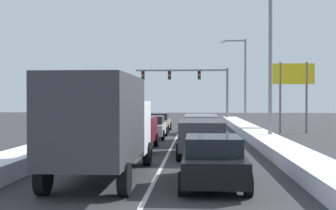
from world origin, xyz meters
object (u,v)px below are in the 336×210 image
object	(u,v)px
street_lamp_right_near	(265,51)
street_lamp_right_mid	(242,74)
box_truck_center_lane_nearest	(103,122)
sedan_black_right_lane_nearest	(213,160)
sedan_green_right_lane_fourth	(200,124)
sedan_tan_center_lane_fourth	(158,122)
suv_charcoal_right_lane_second	(201,134)
roadside_sign_right	(293,81)
traffic_light_gantry	(195,81)
suv_maroon_center_lane_second	(134,131)
sedan_silver_center_lane_third	(151,127)
suv_gray_right_lane_third	(201,126)

from	to	relation	value
street_lamp_right_near	street_lamp_right_mid	xyz separation A→B (m)	(0.46, 16.87, -0.39)
box_truck_center_lane_nearest	sedan_black_right_lane_nearest	bearing A→B (deg)	-11.15
sedan_green_right_lane_fourth	sedan_tan_center_lane_fourth	size ratio (longest dim) A/B	1.00
suv_charcoal_right_lane_second	roadside_sign_right	xyz separation A→B (m)	(7.27, 13.65, 3.00)
sedan_green_right_lane_fourth	roadside_sign_right	world-z (taller)	roadside_sign_right
box_truck_center_lane_nearest	traffic_light_gantry	size ratio (longest dim) A/B	0.68
sedan_green_right_lane_fourth	suv_maroon_center_lane_second	world-z (taller)	suv_maroon_center_lane_second
suv_charcoal_right_lane_second	suv_maroon_center_lane_second	size ratio (longest dim) A/B	1.00
sedan_black_right_lane_nearest	street_lamp_right_near	distance (m)	13.61
sedan_tan_center_lane_fourth	traffic_light_gantry	xyz separation A→B (m)	(2.93, 14.18, 3.96)
street_lamp_right_near	box_truck_center_lane_nearest	bearing A→B (deg)	-121.56
sedan_silver_center_lane_third	suv_gray_right_lane_third	bearing A→B (deg)	-39.30
suv_gray_right_lane_third	traffic_light_gantry	distance (m)	23.01
box_truck_center_lane_nearest	roadside_sign_right	size ratio (longest dim) A/B	1.31
street_lamp_right_near	street_lamp_right_mid	size ratio (longest dim) A/B	1.09
street_lamp_right_near	suv_maroon_center_lane_second	bearing A→B (deg)	-153.63
suv_charcoal_right_lane_second	box_truck_center_lane_nearest	xyz separation A→B (m)	(-3.30, -5.87, 0.88)
sedan_black_right_lane_nearest	street_lamp_right_near	world-z (taller)	street_lamp_right_near
box_truck_center_lane_nearest	sedan_silver_center_lane_third	bearing A→B (deg)	89.84
suv_charcoal_right_lane_second	sedan_tan_center_lane_fourth	world-z (taller)	suv_charcoal_right_lane_second
sedan_black_right_lane_nearest	sedan_silver_center_lane_third	world-z (taller)	same
sedan_green_right_lane_fourth	sedan_tan_center_lane_fourth	bearing A→B (deg)	152.18
sedan_black_right_lane_nearest	sedan_green_right_lane_fourth	bearing A→B (deg)	90.69
street_lamp_right_mid	sedan_black_right_lane_nearest	bearing A→B (deg)	-97.79
suv_charcoal_right_lane_second	suv_gray_right_lane_third	size ratio (longest dim) A/B	1.00
suv_charcoal_right_lane_second	traffic_light_gantry	world-z (taller)	traffic_light_gantry
sedan_black_right_lane_nearest	sedan_tan_center_lane_fourth	distance (m)	21.58
traffic_light_gantry	street_lamp_right_near	world-z (taller)	street_lamp_right_near
sedan_black_right_lane_nearest	sedan_tan_center_lane_fourth	size ratio (longest dim) A/B	1.00
sedan_green_right_lane_fourth	box_truck_center_lane_nearest	size ratio (longest dim) A/B	0.63
traffic_light_gantry	street_lamp_right_near	bearing A→B (deg)	-79.72
suv_charcoal_right_lane_second	sedan_tan_center_lane_fourth	size ratio (longest dim) A/B	1.09
sedan_tan_center_lane_fourth	roadside_sign_right	size ratio (longest dim) A/B	0.82
sedan_tan_center_lane_fourth	street_lamp_right_near	distance (m)	12.43
sedan_tan_center_lane_fourth	traffic_light_gantry	world-z (taller)	traffic_light_gantry
sedan_black_right_lane_nearest	street_lamp_right_near	size ratio (longest dim) A/B	0.48
suv_gray_right_lane_third	sedan_silver_center_lane_third	world-z (taller)	suv_gray_right_lane_third
street_lamp_right_mid	suv_maroon_center_lane_second	bearing A→B (deg)	-110.62
sedan_black_right_lane_nearest	suv_gray_right_lane_third	distance (m)	12.75
suv_charcoal_right_lane_second	street_lamp_right_near	size ratio (longest dim) A/B	0.53
street_lamp_right_near	roadside_sign_right	bearing A→B (deg)	66.48
street_lamp_right_near	sedan_silver_center_lane_third	bearing A→B (deg)	155.68
sedan_green_right_lane_fourth	sedan_silver_center_lane_third	xyz separation A→B (m)	(-3.30, -4.03, 0.00)
suv_maroon_center_lane_second	sedan_silver_center_lane_third	distance (m)	6.79
sedan_tan_center_lane_fourth	box_truck_center_lane_nearest	bearing A→B (deg)	-89.90
sedan_black_right_lane_nearest	sedan_silver_center_lane_third	xyz separation A→B (m)	(-3.54, 15.46, 0.00)
sedan_green_right_lane_fourth	street_lamp_right_near	distance (m)	9.41
sedan_black_right_lane_nearest	roadside_sign_right	world-z (taller)	roadside_sign_right
sedan_black_right_lane_nearest	sedan_tan_center_lane_fourth	xyz separation A→B (m)	(-3.61, 21.28, 0.00)
street_lamp_right_mid	street_lamp_right_near	bearing A→B (deg)	-91.57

